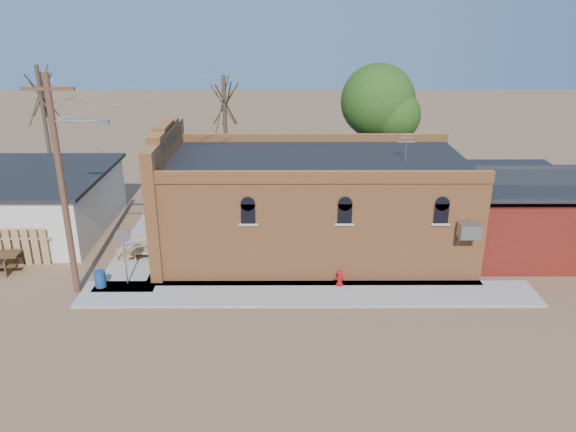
{
  "coord_description": "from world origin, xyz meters",
  "views": [
    {
      "loc": [
        0.56,
        -19.74,
        11.32
      ],
      "look_at": [
        0.66,
        3.8,
        2.4
      ],
      "focal_mm": 35.0,
      "sensor_mm": 36.0,
      "label": 1
    }
  ],
  "objects_px": {
    "fire_hydrant": "(340,278)",
    "stop_sign": "(123,241)",
    "utility_pole": "(63,183)",
    "brick_bar": "(308,205)",
    "trash_barrel": "(100,279)"
  },
  "relations": [
    {
      "from": "utility_pole",
      "to": "fire_hydrant",
      "type": "distance_m",
      "value": 11.82
    },
    {
      "from": "stop_sign",
      "to": "fire_hydrant",
      "type": "bearing_deg",
      "value": -1.23
    },
    {
      "from": "stop_sign",
      "to": "utility_pole",
      "type": "bearing_deg",
      "value": -162.32
    },
    {
      "from": "stop_sign",
      "to": "brick_bar",
      "type": "bearing_deg",
      "value": 25.31
    },
    {
      "from": "fire_hydrant",
      "to": "trash_barrel",
      "type": "bearing_deg",
      "value": -155.52
    },
    {
      "from": "utility_pole",
      "to": "fire_hydrant",
      "type": "relative_size",
      "value": 12.99
    },
    {
      "from": "utility_pole",
      "to": "fire_hydrant",
      "type": "height_order",
      "value": "utility_pole"
    },
    {
      "from": "fire_hydrant",
      "to": "stop_sign",
      "type": "distance_m",
      "value": 9.23
    },
    {
      "from": "brick_bar",
      "to": "fire_hydrant",
      "type": "xyz_separation_m",
      "value": [
        1.2,
        -3.92,
        -1.92
      ]
    },
    {
      "from": "brick_bar",
      "to": "utility_pole",
      "type": "bearing_deg",
      "value": -156.31
    },
    {
      "from": "stop_sign",
      "to": "trash_barrel",
      "type": "height_order",
      "value": "stop_sign"
    },
    {
      "from": "fire_hydrant",
      "to": "stop_sign",
      "type": "bearing_deg",
      "value": -157.36
    },
    {
      "from": "fire_hydrant",
      "to": "stop_sign",
      "type": "relative_size",
      "value": 0.27
    },
    {
      "from": "fire_hydrant",
      "to": "trash_barrel",
      "type": "xyz_separation_m",
      "value": [
        -10.14,
        -0.07,
        0.02
      ]
    },
    {
      "from": "brick_bar",
      "to": "stop_sign",
      "type": "height_order",
      "value": "brick_bar"
    }
  ]
}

